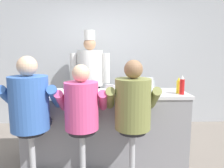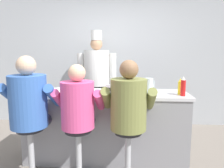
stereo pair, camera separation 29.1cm
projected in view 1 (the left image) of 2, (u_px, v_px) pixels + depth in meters
wall_back at (106, 59)px, 4.47m from camera, size 10.00×0.06×2.70m
diner_counter at (106, 126)px, 3.03m from camera, size 2.21×0.63×0.96m
ketchup_bottle_red at (182, 85)px, 2.81m from camera, size 0.06×0.06×0.25m
mustard_bottle_yellow at (179, 86)px, 2.90m from camera, size 0.06×0.06×0.21m
hot_sauce_bottle_orange at (119, 89)px, 2.88m from camera, size 0.03×0.03×0.12m
water_pitcher_clear at (149, 86)px, 2.86m from camera, size 0.13×0.11×0.21m
breakfast_plate at (41, 94)px, 2.75m from camera, size 0.26×0.26×0.05m
cereal_bowl at (58, 91)px, 2.91m from camera, size 0.15×0.15×0.05m
coffee_mug_white at (115, 88)px, 3.04m from camera, size 0.12×0.08×0.08m
cup_stack_steel at (129, 78)px, 3.12m from camera, size 0.10×0.10×0.34m
napkin_dispenser_chrome at (110, 89)px, 2.88m from camera, size 0.11×0.06×0.12m
diner_seated_blue at (31, 106)px, 2.46m from camera, size 0.65×0.64×1.47m
diner_seated_pink at (82, 109)px, 2.47m from camera, size 0.58×0.57×1.37m
diner_seated_olive at (132, 107)px, 2.49m from camera, size 0.61×0.61×1.42m
cook_in_whites_near at (90, 77)px, 4.09m from camera, size 0.74×0.47×1.88m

